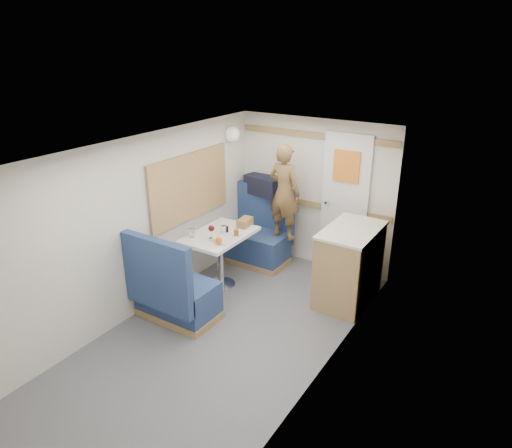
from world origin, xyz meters
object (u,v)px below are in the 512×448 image
Objects in this scene: wine_glass at (211,229)px; bread_loaf at (245,222)px; galley_counter at (349,264)px; beer_glass at (236,233)px; tumbler_left at (192,233)px; orange_fruit at (219,241)px; dinette_table at (220,245)px; dome_light at (232,134)px; person at (284,192)px; bench_near at (174,295)px; tumbler_right at (223,230)px; tray at (225,238)px; cheese_block at (216,239)px; duffel_bag at (264,185)px; pepper_grinder at (227,230)px; bench_far at (257,241)px.

wine_glass is 0.56m from bread_loaf.
galley_counter reaches higher than beer_glass.
orange_fruit is at bearing -2.16° from tumbler_left.
beer_glass reaches higher than dinette_table.
dome_light is 1.04m from person.
dinette_table is 12.17× the size of orange_fruit.
bench_near is 9.84× the size of tumbler_right.
dome_light reaches higher than tray.
tumbler_right is at bearing 133.69° from tray.
tray is (0.15, -0.09, 0.16)m from dinette_table.
dome_light is at bearing 98.52° from tumbler_left.
dome_light is at bearing 115.25° from cheese_block.
galley_counter is 1.70× the size of duffel_bag.
galley_counter reaches higher than bread_loaf.
person is at bearing 65.40° from dinette_table.
tray is at bearing 22.59° from tumbler_left.
beer_glass is at bearing -73.35° from bread_loaf.
pepper_grinder is (0.30, 0.31, -0.01)m from tumbler_left.
bench_far is 0.78m from duffel_bag.
dinette_table is 0.32m from wine_glass.
orange_fruit is 0.41m from tumbler_left.
orange_fruit is (0.24, -1.39, -0.25)m from duffel_bag.
orange_fruit is at bearing -69.19° from duffel_bag.
dome_light is at bearing 102.82° from bench_near.
tumbler_left is (0.16, -1.10, -0.98)m from dome_light.
dinette_table is at bearing 125.08° from orange_fruit.
orange_fruit is 0.81× the size of beer_glass.
pepper_grinder is 0.40× the size of bread_loaf.
person is at bearing -16.99° from duffel_bag.
duffel_bag reaches higher than pepper_grinder.
galley_counter is 9.48× the size of cheese_block.
bench_near reaches higher than bread_loaf.
duffel_bag is (-0.46, 0.24, -0.05)m from person.
dinette_table is 0.90m from bench_far.
duffel_bag is 1.27m from tray.
duffel_bag is 1.37m from cheese_block.
bench_near is 0.84× the size of person.
duffel_bag is (0.34, 0.27, -0.72)m from dome_light.
dinette_table is 9.48× the size of cheese_block.
dinette_table is 0.24m from tray.
wine_glass is at bearing -87.68° from dinette_table.
tumbler_left is at bearing -159.36° from wine_glass.
duffel_bag reaches higher than galley_counter.
bread_loaf is (0.05, 0.32, 0.00)m from pepper_grinder.
person is at bearing 162.87° from galley_counter.
person is 7.47× the size of wine_glass.
dome_light is 1.49m from tray.
cheese_block is (0.11, -0.21, 0.19)m from dinette_table.
tumbler_right reaches higher than cheese_block.
bench_near reaches higher than beer_glass.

